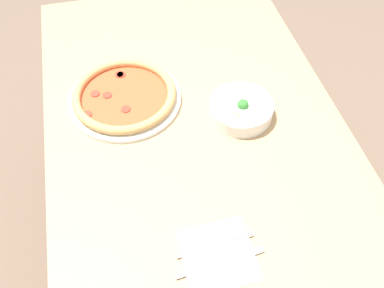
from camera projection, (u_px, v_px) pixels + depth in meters
The scene contains 7 objects.
ground_plane at pixel (194, 240), 1.79m from camera, with size 8.00×8.00×0.00m, color brown.
dining_table at pixel (195, 145), 1.29m from camera, with size 1.37×0.83×0.74m.
pizza at pixel (124, 96), 1.25m from camera, with size 0.33×0.33×0.04m.
bowl at pixel (241, 108), 1.21m from camera, with size 0.18×0.18×0.07m.
napkin at pixel (218, 255), 0.96m from camera, with size 0.16×0.16×0.00m.
fork at pixel (214, 245), 0.97m from camera, with size 0.03×0.19×0.00m.
knife at pixel (217, 264), 0.94m from camera, with size 0.03×0.21×0.01m.
Camera 1 is at (0.78, -0.19, 1.65)m, focal length 40.00 mm.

